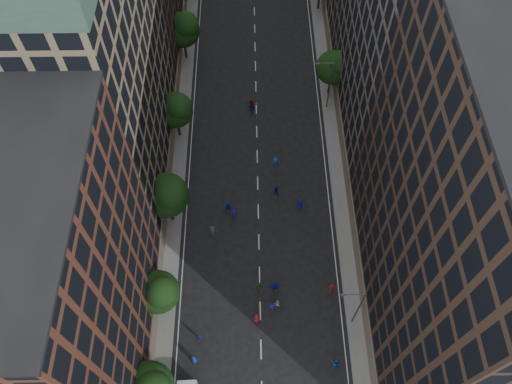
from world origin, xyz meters
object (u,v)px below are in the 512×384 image
skater_0 (194,360)px  skater_2 (335,363)px  streetlamp_far (329,83)px  streetlamp_near (357,307)px

skater_0 → skater_2: skater_2 is taller
skater_0 → skater_2: bearing=170.7°
skater_0 → skater_2: size_ratio=0.83×
streetlamp_far → skater_2: size_ratio=4.78×
streetlamp_near → skater_2: size_ratio=4.78×
streetlamp_far → skater_0: (-17.80, -37.20, -4.38)m
skater_2 → skater_0: bearing=21.0°
streetlamp_near → streetlamp_far: size_ratio=1.00×
streetlamp_near → skater_2: bearing=-115.2°
streetlamp_far → skater_0: size_ratio=5.76×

